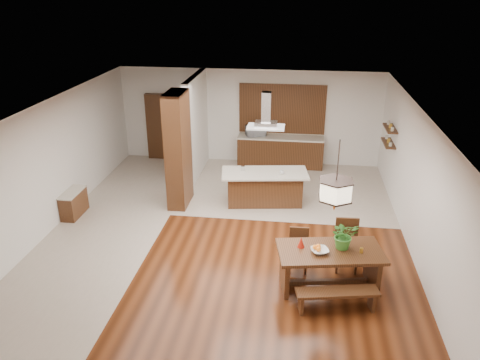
# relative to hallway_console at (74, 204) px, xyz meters

# --- Properties ---
(room_shell) EXTENTS (9.00, 9.04, 2.92)m
(room_shell) POSITION_rel_hallway_console_xyz_m (3.81, -0.20, 1.75)
(room_shell) COLOR #3A190A
(room_shell) RESTS_ON ground
(tile_hallway) EXTENTS (2.50, 9.00, 0.01)m
(tile_hallway) POSITION_rel_hallway_console_xyz_m (1.06, -0.20, -0.31)
(tile_hallway) COLOR #B6A898
(tile_hallway) RESTS_ON ground
(tile_kitchen) EXTENTS (5.50, 4.00, 0.01)m
(tile_kitchen) POSITION_rel_hallway_console_xyz_m (5.06, 2.30, -0.31)
(tile_kitchen) COLOR #B6A898
(tile_kitchen) RESTS_ON ground
(soffit_band) EXTENTS (8.00, 9.00, 0.02)m
(soffit_band) POSITION_rel_hallway_console_xyz_m (3.81, -0.20, 2.57)
(soffit_band) COLOR #402010
(soffit_band) RESTS_ON room_shell
(partition_pier) EXTENTS (0.45, 1.00, 2.90)m
(partition_pier) POSITION_rel_hallway_console_xyz_m (2.41, 1.00, 1.14)
(partition_pier) COLOR #311B0D
(partition_pier) RESTS_ON ground
(partition_stub) EXTENTS (0.18, 2.40, 2.90)m
(partition_stub) POSITION_rel_hallway_console_xyz_m (2.41, 3.10, 1.14)
(partition_stub) COLOR silver
(partition_stub) RESTS_ON ground
(hallway_console) EXTENTS (0.37, 0.88, 0.63)m
(hallway_console) POSITION_rel_hallway_console_xyz_m (0.00, 0.00, 0.00)
(hallway_console) COLOR #311B0D
(hallway_console) RESTS_ON ground
(hallway_doorway) EXTENTS (1.10, 0.20, 2.10)m
(hallway_doorway) POSITION_rel_hallway_console_xyz_m (1.11, 4.20, 0.74)
(hallway_doorway) COLOR #311B0D
(hallway_doorway) RESTS_ON ground
(rear_counter) EXTENTS (2.60, 0.62, 0.95)m
(rear_counter) POSITION_rel_hallway_console_xyz_m (4.81, 4.00, 0.16)
(rear_counter) COLOR #311B0D
(rear_counter) RESTS_ON ground
(kitchen_window) EXTENTS (2.60, 0.08, 1.50)m
(kitchen_window) POSITION_rel_hallway_console_xyz_m (4.81, 4.26, 1.44)
(kitchen_window) COLOR #A96D32
(kitchen_window) RESTS_ON room_shell
(shelf_lower) EXTENTS (0.26, 0.90, 0.04)m
(shelf_lower) POSITION_rel_hallway_console_xyz_m (7.68, 2.40, 1.08)
(shelf_lower) COLOR #311B0D
(shelf_lower) RESTS_ON room_shell
(shelf_upper) EXTENTS (0.26, 0.90, 0.04)m
(shelf_upper) POSITION_rel_hallway_console_xyz_m (7.68, 2.40, 1.49)
(shelf_upper) COLOR #311B0D
(shelf_upper) RESTS_ON room_shell
(dining_table) EXTENTS (2.04, 1.27, 0.79)m
(dining_table) POSITION_rel_hallway_console_xyz_m (6.03, -2.15, 0.27)
(dining_table) COLOR #311B0D
(dining_table) RESTS_ON ground
(dining_bench) EXTENTS (1.46, 0.58, 0.40)m
(dining_bench) POSITION_rel_hallway_console_xyz_m (6.14, -2.82, -0.11)
(dining_bench) COLOR #311B0D
(dining_bench) RESTS_ON ground
(dining_chair_left) EXTENTS (0.39, 0.39, 0.86)m
(dining_chair_left) POSITION_rel_hallway_console_xyz_m (5.46, -1.66, 0.12)
(dining_chair_left) COLOR #311B0D
(dining_chair_left) RESTS_ON ground
(dining_chair_right) EXTENTS (0.47, 0.47, 1.03)m
(dining_chair_right) POSITION_rel_hallway_console_xyz_m (6.39, -1.49, 0.20)
(dining_chair_right) COLOR #311B0D
(dining_chair_right) RESTS_ON ground
(pendant_lantern) EXTENTS (0.64, 0.64, 1.31)m
(pendant_lantern) POSITION_rel_hallway_console_xyz_m (6.03, -2.15, 1.93)
(pendant_lantern) COLOR beige
(pendant_lantern) RESTS_ON room_shell
(foliage_plant) EXTENTS (0.58, 0.53, 0.54)m
(foliage_plant) POSITION_rel_hallway_console_xyz_m (6.26, -2.04, 0.75)
(foliage_plant) COLOR #367928
(foliage_plant) RESTS_ON dining_table
(fruit_bowl) EXTENTS (0.39, 0.39, 0.08)m
(fruit_bowl) POSITION_rel_hallway_console_xyz_m (5.83, -2.26, 0.52)
(fruit_bowl) COLOR #BDB0A6
(fruit_bowl) RESTS_ON dining_table
(napkin_cone) EXTENTS (0.14, 0.14, 0.20)m
(napkin_cone) POSITION_rel_hallway_console_xyz_m (5.49, -2.11, 0.58)
(napkin_cone) COLOR #A61A0B
(napkin_cone) RESTS_ON dining_table
(gold_ornament) EXTENTS (0.08, 0.08, 0.09)m
(gold_ornament) POSITION_rel_hallway_console_xyz_m (6.57, -2.16, 0.52)
(gold_ornament) COLOR gold
(gold_ornament) RESTS_ON dining_table
(kitchen_island) EXTENTS (2.25, 1.23, 0.89)m
(kitchen_island) POSITION_rel_hallway_console_xyz_m (4.55, 1.27, 0.14)
(kitchen_island) COLOR #311B0D
(kitchen_island) RESTS_ON ground
(range_hood) EXTENTS (0.90, 0.55, 0.87)m
(range_hood) POSITION_rel_hallway_console_xyz_m (4.55, 1.27, 2.15)
(range_hood) COLOR silver
(range_hood) RESTS_ON room_shell
(island_cup) EXTENTS (0.12, 0.12, 0.09)m
(island_cup) POSITION_rel_hallway_console_xyz_m (4.98, 1.16, 0.62)
(island_cup) COLOR silver
(island_cup) RESTS_ON kitchen_island
(microwave) EXTENTS (0.67, 0.57, 0.31)m
(microwave) POSITION_rel_hallway_console_xyz_m (4.04, 3.99, 0.79)
(microwave) COLOR #B4B6BB
(microwave) RESTS_ON rear_counter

